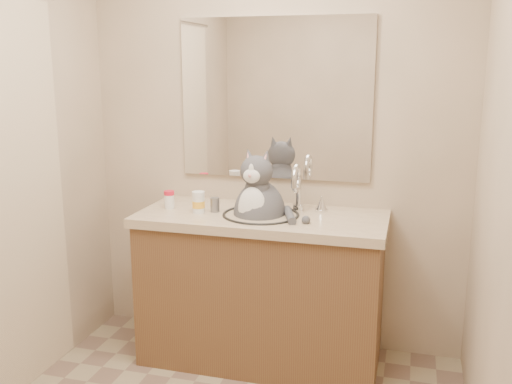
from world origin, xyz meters
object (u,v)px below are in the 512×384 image
at_px(cat, 259,210).
at_px(grey_canister, 215,205).
at_px(pill_bottle_redcap, 169,199).
at_px(pill_bottle_orange, 199,203).

xyz_separation_m(cat, grey_canister, (-0.24, -0.02, 0.02)).
bearing_deg(grey_canister, cat, 5.02).
distance_m(cat, grey_canister, 0.25).
height_order(pill_bottle_redcap, grey_canister, pill_bottle_redcap).
xyz_separation_m(cat, pill_bottle_redcap, (-0.52, -0.01, 0.03)).
distance_m(pill_bottle_orange, grey_canister, 0.09).
relative_size(cat, pill_bottle_orange, 4.80).
bearing_deg(pill_bottle_redcap, cat, 1.55).
xyz_separation_m(pill_bottle_redcap, pill_bottle_orange, (0.19, -0.05, 0.01)).
bearing_deg(cat, grey_canister, -168.22).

